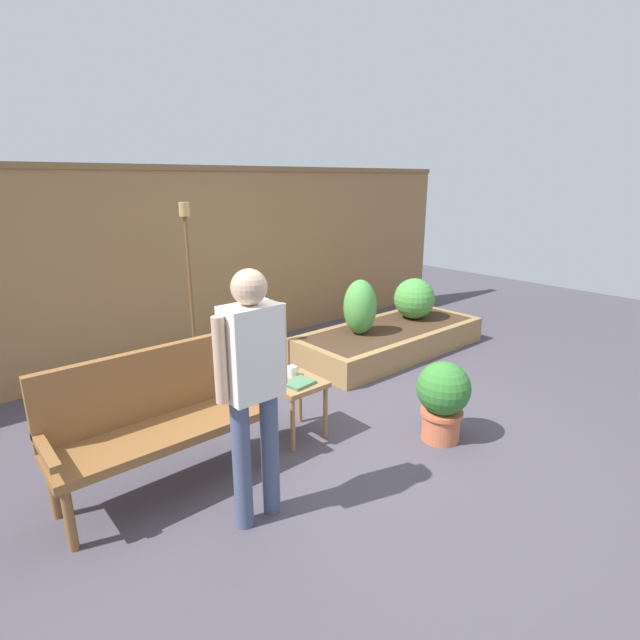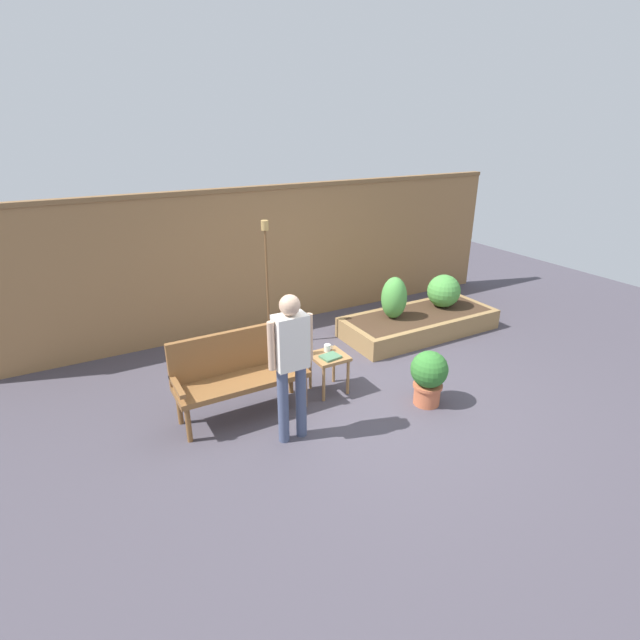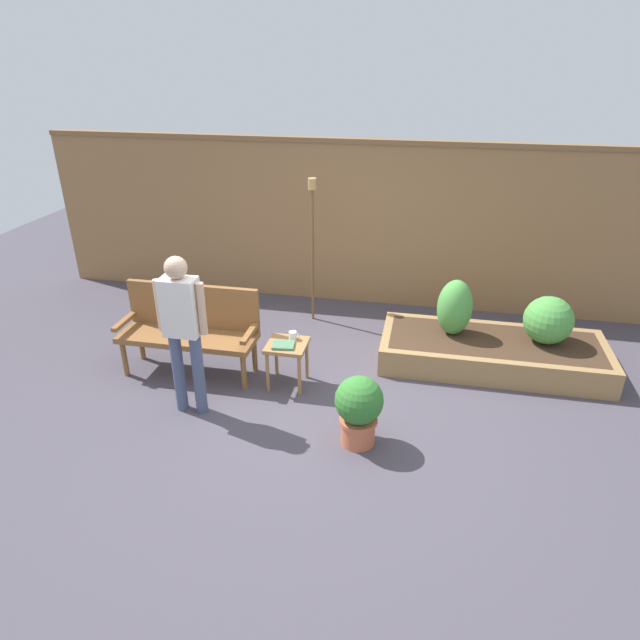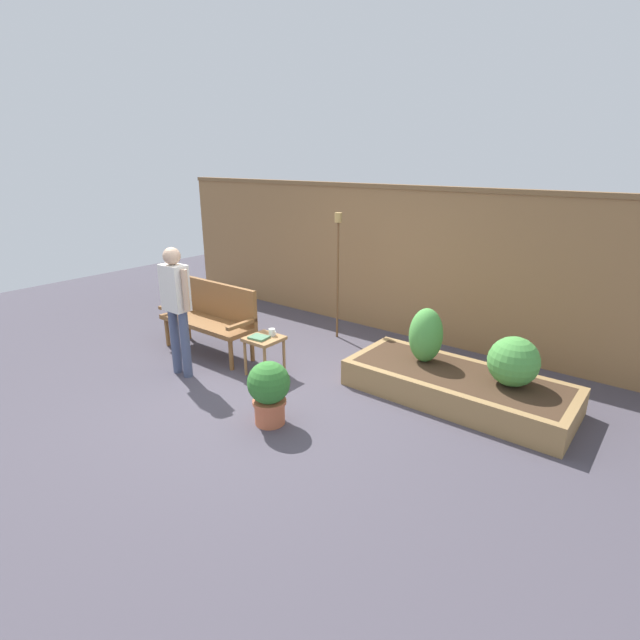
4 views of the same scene
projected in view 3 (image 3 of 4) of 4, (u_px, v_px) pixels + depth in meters
ground_plane at (312, 403)px, 5.43m from camera, size 14.00×14.00×0.00m
fence_back at (354, 223)px, 7.24m from camera, size 8.40×0.14×2.16m
garden_bench at (190, 324)px, 5.79m from camera, size 1.44×0.48×0.94m
side_table at (287, 351)px, 5.57m from camera, size 0.40×0.40×0.48m
cup_on_table at (293, 335)px, 5.59m from camera, size 0.11×0.08×0.09m
book_on_table at (283, 345)px, 5.47m from camera, size 0.24×0.20×0.03m
potted_boxwood at (359, 407)px, 4.73m from camera, size 0.42×0.42×0.65m
raised_planter_bed at (492, 352)px, 6.04m from camera, size 2.40×1.00×0.30m
shrub_near_bench at (455, 307)px, 5.99m from camera, size 0.38×0.38×0.63m
shrub_far_corner at (548, 320)px, 5.83m from camera, size 0.51×0.51×0.51m
tiki_torch at (313, 227)px, 6.61m from camera, size 0.10×0.10×1.80m
person_by_bench at (182, 323)px, 4.92m from camera, size 0.47×0.20×1.56m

